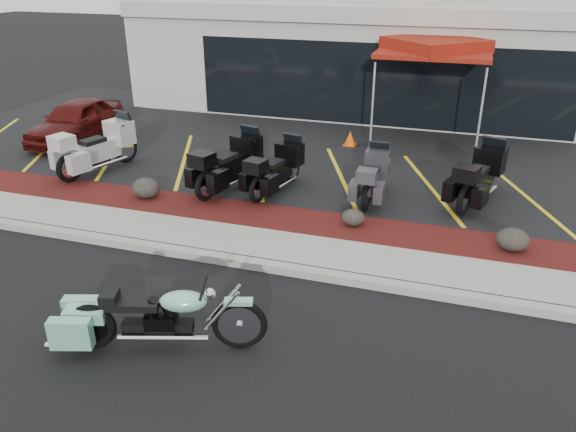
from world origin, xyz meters
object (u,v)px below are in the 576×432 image
(touring_white, at_px, (124,137))
(popup_canopy, at_px, (435,48))
(traffic_cone, at_px, (350,138))
(hero_cruiser, at_px, (239,317))
(parked_car, at_px, (76,120))

(touring_white, distance_m, popup_canopy, 9.15)
(traffic_cone, bearing_deg, hero_cruiser, -87.48)
(parked_car, bearing_deg, traffic_cone, 12.58)
(touring_white, bearing_deg, parked_car, 79.00)
(touring_white, bearing_deg, hero_cruiser, -120.44)
(touring_white, bearing_deg, popup_canopy, -40.18)
(hero_cruiser, xyz_separation_m, touring_white, (-5.85, 6.31, 0.33))
(traffic_cone, height_order, popup_canopy, popup_canopy)
(traffic_cone, bearing_deg, touring_white, -148.25)
(hero_cruiser, distance_m, parked_car, 11.35)
(hero_cruiser, distance_m, touring_white, 8.60)
(traffic_cone, bearing_deg, popup_canopy, 36.42)
(touring_white, xyz_separation_m, traffic_cone, (5.42, 3.35, -0.50))
(touring_white, bearing_deg, traffic_cone, -41.52)
(parked_car, xyz_separation_m, traffic_cone, (7.96, 2.02, -0.40))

